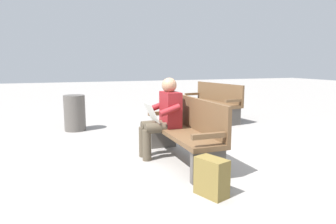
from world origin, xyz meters
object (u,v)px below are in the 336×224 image
object	(u,v)px
backpack	(212,177)
bench_far	(214,101)
person_seated	(163,115)
trash_bin	(75,113)
bench_near	(187,130)

from	to	relation	value
backpack	bench_far	distance (m)	4.49
person_seated	trash_bin	size ratio (longest dim) A/B	1.60
backpack	bench_far	bearing A→B (deg)	-28.66
person_seated	trash_bin	distance (m)	2.61
bench_far	person_seated	bearing A→B (deg)	130.63
person_seated	bench_near	bearing A→B (deg)	-144.40
bench_near	trash_bin	world-z (taller)	bench_near
person_seated	backpack	distance (m)	1.54
person_seated	trash_bin	world-z (taller)	person_seated
bench_far	trash_bin	size ratio (longest dim) A/B	2.50
backpack	bench_far	size ratio (longest dim) A/B	0.22
backpack	trash_bin	world-z (taller)	trash_bin
bench_far	bench_near	bearing A→B (deg)	137.26
backpack	bench_near	bearing A→B (deg)	-10.30
trash_bin	backpack	bearing A→B (deg)	-163.13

